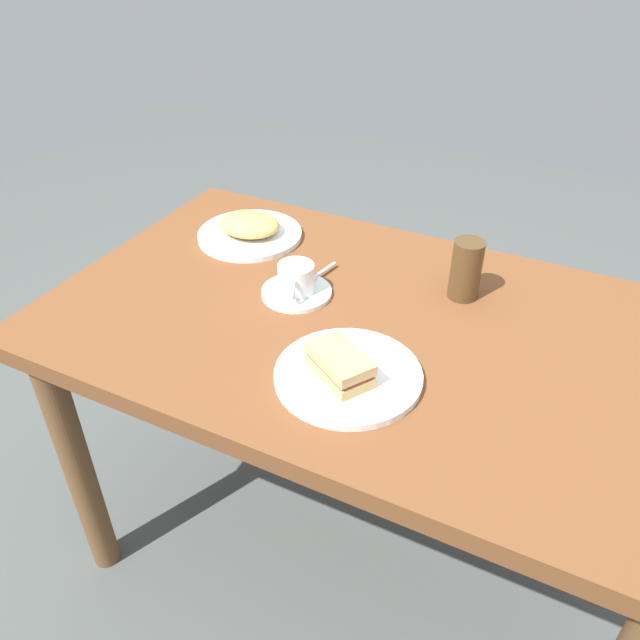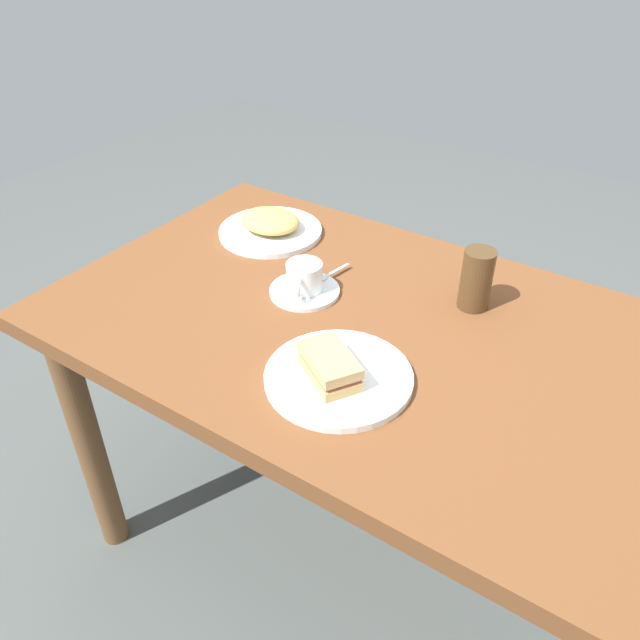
{
  "view_description": "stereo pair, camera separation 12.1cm",
  "coord_description": "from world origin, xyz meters",
  "px_view_note": "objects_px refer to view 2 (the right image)",
  "views": [
    {
      "loc": [
        0.37,
        -0.96,
        1.49
      ],
      "look_at": [
        -0.07,
        -0.08,
        0.79
      ],
      "focal_mm": 35.38,
      "sensor_mm": 36.0,
      "label": 1
    },
    {
      "loc": [
        0.47,
        -0.9,
        1.49
      ],
      "look_at": [
        -0.07,
        -0.08,
        0.79
      ],
      "focal_mm": 35.38,
      "sensor_mm": 36.0,
      "label": 2
    }
  ],
  "objects_px": {
    "coffee_saucer": "(305,291)",
    "sandwich_front": "(329,366)",
    "side_plate": "(270,231)",
    "spoon": "(328,275)",
    "dining_table": "(369,367)",
    "coffee_cup": "(304,276)",
    "drinking_glass": "(476,279)",
    "sandwich_plate": "(339,377)"
  },
  "relations": [
    {
      "from": "coffee_saucer",
      "to": "sandwich_front",
      "type": "bearing_deg",
      "value": -46.58
    },
    {
      "from": "side_plate",
      "to": "spoon",
      "type": "bearing_deg",
      "value": -23.01
    },
    {
      "from": "dining_table",
      "to": "coffee_cup",
      "type": "xyz_separation_m",
      "value": [
        -0.18,
        0.02,
        0.15
      ]
    },
    {
      "from": "spoon",
      "to": "side_plate",
      "type": "relative_size",
      "value": 0.39
    },
    {
      "from": "coffee_saucer",
      "to": "spoon",
      "type": "distance_m",
      "value": 0.07
    },
    {
      "from": "spoon",
      "to": "drinking_glass",
      "type": "height_order",
      "value": "drinking_glass"
    },
    {
      "from": "sandwich_front",
      "to": "spoon",
      "type": "relative_size",
      "value": 1.44
    },
    {
      "from": "coffee_saucer",
      "to": "drinking_glass",
      "type": "relative_size",
      "value": 1.16
    },
    {
      "from": "sandwich_front",
      "to": "sandwich_plate",
      "type": "bearing_deg",
      "value": 52.88
    },
    {
      "from": "spoon",
      "to": "coffee_cup",
      "type": "bearing_deg",
      "value": -99.53
    },
    {
      "from": "coffee_cup",
      "to": "sandwich_plate",
      "type": "bearing_deg",
      "value": -43.02
    },
    {
      "from": "sandwich_front",
      "to": "coffee_saucer",
      "type": "height_order",
      "value": "sandwich_front"
    },
    {
      "from": "side_plate",
      "to": "sandwich_front",
      "type": "bearing_deg",
      "value": -42.22
    },
    {
      "from": "dining_table",
      "to": "drinking_glass",
      "type": "bearing_deg",
      "value": 51.1
    },
    {
      "from": "sandwich_front",
      "to": "side_plate",
      "type": "height_order",
      "value": "sandwich_front"
    },
    {
      "from": "sandwich_front",
      "to": "drinking_glass",
      "type": "xyz_separation_m",
      "value": [
        0.12,
        0.36,
        0.03
      ]
    },
    {
      "from": "dining_table",
      "to": "sandwich_front",
      "type": "relative_size",
      "value": 9.27
    },
    {
      "from": "dining_table",
      "to": "sandwich_plate",
      "type": "xyz_separation_m",
      "value": [
        0.03,
        -0.18,
        0.12
      ]
    },
    {
      "from": "coffee_cup",
      "to": "spoon",
      "type": "bearing_deg",
      "value": 80.47
    },
    {
      "from": "dining_table",
      "to": "drinking_glass",
      "type": "distance_m",
      "value": 0.28
    },
    {
      "from": "sandwich_plate",
      "to": "spoon",
      "type": "distance_m",
      "value": 0.33
    },
    {
      "from": "dining_table",
      "to": "drinking_glass",
      "type": "xyz_separation_m",
      "value": [
        0.14,
        0.17,
        0.17
      ]
    },
    {
      "from": "spoon",
      "to": "drinking_glass",
      "type": "relative_size",
      "value": 0.76
    },
    {
      "from": "sandwich_front",
      "to": "drinking_glass",
      "type": "bearing_deg",
      "value": 72.43
    },
    {
      "from": "sandwich_front",
      "to": "coffee_cup",
      "type": "bearing_deg",
      "value": 133.55
    },
    {
      "from": "dining_table",
      "to": "side_plate",
      "type": "relative_size",
      "value": 5.17
    },
    {
      "from": "spoon",
      "to": "sandwich_plate",
      "type": "bearing_deg",
      "value": -53.78
    },
    {
      "from": "spoon",
      "to": "dining_table",
      "type": "bearing_deg",
      "value": -29.34
    },
    {
      "from": "sandwich_plate",
      "to": "drinking_glass",
      "type": "height_order",
      "value": "drinking_glass"
    },
    {
      "from": "dining_table",
      "to": "spoon",
      "type": "relative_size",
      "value": 13.31
    },
    {
      "from": "sandwich_front",
      "to": "side_plate",
      "type": "relative_size",
      "value": 0.56
    },
    {
      "from": "coffee_cup",
      "to": "sandwich_front",
      "type": "bearing_deg",
      "value": -46.45
    },
    {
      "from": "sandwich_plate",
      "to": "coffee_saucer",
      "type": "bearing_deg",
      "value": 136.83
    },
    {
      "from": "side_plate",
      "to": "drinking_glass",
      "type": "xyz_separation_m",
      "value": [
        0.54,
        -0.02,
        0.06
      ]
    },
    {
      "from": "dining_table",
      "to": "side_plate",
      "type": "xyz_separation_m",
      "value": [
        -0.4,
        0.19,
        0.12
      ]
    },
    {
      "from": "sandwich_plate",
      "to": "drinking_glass",
      "type": "distance_m",
      "value": 0.37
    },
    {
      "from": "sandwich_front",
      "to": "coffee_cup",
      "type": "height_order",
      "value": "coffee_cup"
    },
    {
      "from": "dining_table",
      "to": "drinking_glass",
      "type": "height_order",
      "value": "drinking_glass"
    },
    {
      "from": "sandwich_front",
      "to": "drinking_glass",
      "type": "distance_m",
      "value": 0.38
    },
    {
      "from": "sandwich_plate",
      "to": "sandwich_front",
      "type": "distance_m",
      "value": 0.04
    },
    {
      "from": "coffee_saucer",
      "to": "spoon",
      "type": "bearing_deg",
      "value": 79.69
    },
    {
      "from": "coffee_saucer",
      "to": "side_plate",
      "type": "distance_m",
      "value": 0.28
    }
  ]
}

